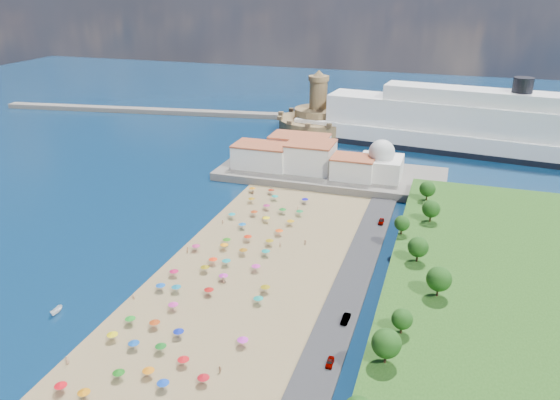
% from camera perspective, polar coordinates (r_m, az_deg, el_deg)
% --- Properties ---
extents(ground, '(700.00, 700.00, 0.00)m').
position_cam_1_polar(ground, '(160.06, -4.14, -5.71)').
color(ground, '#071938').
rests_on(ground, ground).
extents(terrace, '(90.00, 36.00, 3.00)m').
position_cam_1_polar(terrace, '(220.99, 5.32, 2.72)').
color(terrace, '#59544C').
rests_on(terrace, ground).
extents(jetty, '(18.00, 70.00, 2.40)m').
position_cam_1_polar(jetty, '(258.46, 2.29, 5.62)').
color(jetty, '#59544C').
rests_on(jetty, ground).
extents(breakwater, '(199.03, 34.77, 2.60)m').
position_cam_1_polar(breakwater, '(336.01, -12.03, 9.06)').
color(breakwater, '#59544C').
rests_on(breakwater, ground).
extents(waterfront_buildings, '(57.00, 29.00, 11.00)m').
position_cam_1_polar(waterfront_buildings, '(222.56, 2.13, 4.68)').
color(waterfront_buildings, silver).
rests_on(waterfront_buildings, terrace).
extents(domed_building, '(16.00, 16.00, 15.00)m').
position_cam_1_polar(domed_building, '(213.58, 10.51, 3.86)').
color(domed_building, silver).
rests_on(domed_building, terrace).
extents(fortress, '(40.00, 40.00, 32.40)m').
position_cam_1_polar(fortress, '(285.05, 3.96, 8.30)').
color(fortress, olive).
rests_on(fortress, ground).
extents(cruise_ship, '(163.43, 42.14, 35.37)m').
position_cam_1_polar(cruise_ship, '(266.83, 18.78, 7.05)').
color(cruise_ship, black).
rests_on(cruise_ship, ground).
extents(beach_parasols, '(33.00, 116.98, 2.20)m').
position_cam_1_polar(beach_parasols, '(150.58, -6.13, -6.76)').
color(beach_parasols, gray).
rests_on(beach_parasols, beach).
extents(beachgoers, '(33.47, 103.10, 1.89)m').
position_cam_1_polar(beachgoers, '(160.96, -4.63, -5.10)').
color(beachgoers, tan).
rests_on(beachgoers, beach).
extents(moored_boats, '(2.47, 26.16, 1.57)m').
position_cam_1_polar(moored_boats, '(136.63, -25.35, -13.01)').
color(moored_boats, white).
rests_on(moored_boats, ground).
extents(parked_cars, '(1.77, 77.67, 1.43)m').
position_cam_1_polar(parked_cars, '(145.76, 8.33, -8.27)').
color(parked_cars, gray).
rests_on(parked_cars, promenade).
extents(hillside_trees, '(16.83, 111.90, 7.50)m').
position_cam_1_polar(hillside_trees, '(137.51, 13.82, -6.51)').
color(hillside_trees, '#382314').
rests_on(hillside_trees, hillside).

